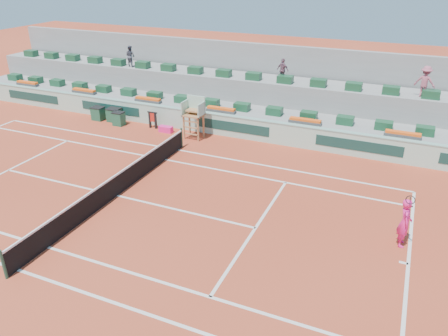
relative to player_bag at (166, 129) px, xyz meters
The scene contains 20 objects.
ground 7.82m from the player_bag, 75.45° to the right, with size 90.00×90.00×0.00m, color #9F351E.
seating_tier_lower 3.72m from the player_bag, 57.88° to the left, with size 36.00×4.00×1.20m, color gray.
seating_tier_upper 5.24m from the player_bag, 67.44° to the left, with size 36.00×2.40×2.60m, color gray.
stadium_back_wall 6.93m from the player_bag, 72.75° to the left, with size 36.00×0.40×4.40m, color gray.
player_bag is the anchor object (origin of this frame).
spectator_left 7.27m from the player_bag, 140.18° to the left, with size 0.69×0.54×1.42m, color #454651.
spectator_mid 7.85m from the player_bag, 37.64° to the left, with size 0.81×0.34×1.37m, color #7C5365.
spectator_right 14.59m from the player_bag, 17.52° to the left, with size 1.07×0.61×1.65m, color #A65365.
court_lines 7.82m from the player_bag, 75.45° to the right, with size 23.89×11.09×0.01m.
tennis_net 7.83m from the player_bag, 75.45° to the right, with size 0.10×11.97×1.10m.
advertising_hoarding 2.24m from the player_bag, 25.00° to the left, with size 36.00×0.34×1.26m.
umpire_chair 2.39m from the player_bag, ahead, with size 1.10×0.90×2.40m.
seat_row_lower 3.22m from the player_bag, 48.61° to the left, with size 32.90×0.60×0.44m.
seat_row_upper 5.28m from the player_bag, 64.55° to the left, with size 32.90×0.60×0.44m.
flower_planters 1.89m from the player_bag, 71.98° to the left, with size 26.80×0.36×0.28m.
drink_cooler_a 3.28m from the player_bag, behind, with size 0.69×0.60×0.84m.
drink_cooler_b 4.00m from the player_bag, behind, with size 0.83×0.71×0.84m.
drink_cooler_c 5.08m from the player_bag, behind, with size 0.76×0.65×0.84m.
towel_rack 1.17m from the player_bag, 165.28° to the left, with size 0.66×0.11×1.03m.
tennis_player 15.02m from the player_bag, 25.58° to the right, with size 0.52×0.92×2.28m.
Camera 1 is at (10.88, -13.38, 9.33)m, focal length 35.00 mm.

